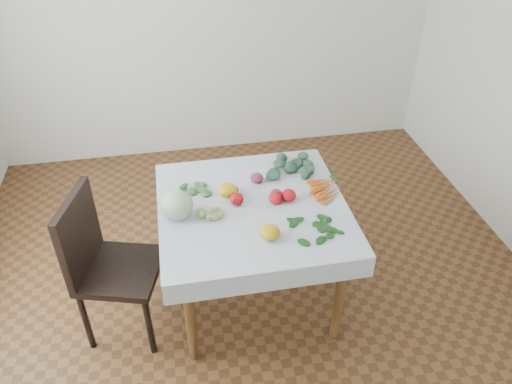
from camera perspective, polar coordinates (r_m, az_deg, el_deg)
ground at (r=3.51m, az=-0.33°, el=-11.40°), size 4.00×4.00×0.00m
back_wall at (r=4.53m, az=-5.24°, el=20.08°), size 4.00×0.04×2.70m
table at (r=3.06m, az=-0.38°, el=-3.09°), size 1.00×1.00×0.75m
tablecloth at (r=3.00m, az=-0.38°, el=-1.61°), size 1.12×1.12×0.01m
chair at (r=3.05m, az=-17.07°, el=-7.28°), size 0.55×0.55×0.99m
cabbage at (r=2.90m, az=-9.02°, el=-1.48°), size 0.21×0.21×0.17m
tomato_a at (r=2.99m, az=-2.23°, el=-0.80°), size 0.10×0.10×0.07m
tomato_b at (r=3.02m, az=3.78°, el=-0.37°), size 0.10×0.10×0.08m
tomato_c at (r=3.07m, az=-2.81°, el=0.20°), size 0.11×0.11×0.07m
tomato_d at (r=3.00m, az=2.25°, el=-0.73°), size 0.10×0.10×0.07m
heirloom_back at (r=3.06m, az=-3.23°, el=0.24°), size 0.14×0.14×0.08m
heirloom_front at (r=2.75m, az=1.59°, el=-4.61°), size 0.14×0.14×0.08m
onion_a at (r=3.17m, az=0.10°, el=1.61°), size 0.09×0.09×0.07m
onion_b at (r=3.03m, az=2.32°, el=-0.30°), size 0.09×0.09×0.07m
tomatillo_cluster at (r=2.92m, az=-5.21°, el=-2.35°), size 0.14×0.12×0.04m
carrot_bunch at (r=3.14m, az=7.97°, el=0.41°), size 0.19×0.27×0.03m
kale_bunch at (r=3.30m, az=3.97°, el=2.80°), size 0.35×0.27×0.05m
basil_bunch at (r=2.84m, az=6.56°, el=-4.18°), size 0.31×0.23×0.01m
dill_bunch at (r=3.13m, az=-6.74°, el=0.24°), size 0.22×0.16×0.02m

